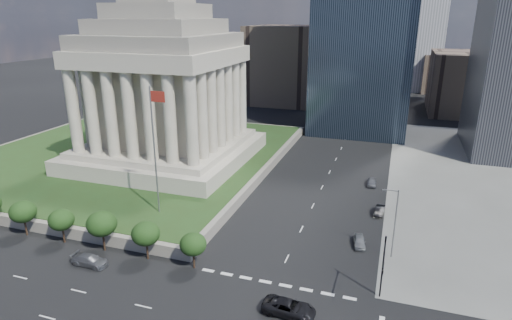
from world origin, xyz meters
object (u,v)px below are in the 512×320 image
at_px(flagpole, 155,144).
at_px(traffic_signal_ne, 383,266).
at_px(war_memorial, 162,68).
at_px(parked_sedan_far, 372,182).
at_px(street_lamp_north, 394,220).
at_px(parked_sedan_near, 359,241).
at_px(parked_sedan_mid, 380,211).
at_px(pickup_truck, 289,308).
at_px(suv_grey, 90,260).

distance_m(flagpole, traffic_signal_ne, 36.69).
distance_m(war_memorial, parked_sedan_far, 47.82).
xyz_separation_m(street_lamp_north, parked_sedan_near, (-4.33, 1.83, -4.98)).
bearing_deg(parked_sedan_far, parked_sedan_mid, -82.07).
xyz_separation_m(traffic_signal_ne, parked_sedan_mid, (-1.31, 24.57, -4.59)).
distance_m(pickup_truck, suv_grey, 27.52).
bearing_deg(suv_grey, street_lamp_north, -68.30).
bearing_deg(street_lamp_north, parked_sedan_mid, 99.18).
bearing_deg(flagpole, parked_sedan_near, 5.24).
height_order(traffic_signal_ne, parked_sedan_far, traffic_signal_ne).
bearing_deg(pickup_truck, flagpole, 61.84).
bearing_deg(flagpole, parked_sedan_mid, 23.36).
relative_size(war_memorial, pickup_truck, 6.52).
bearing_deg(parked_sedan_far, pickup_truck, -99.74).
bearing_deg(parked_sedan_far, suv_grey, -130.98).
relative_size(pickup_truck, parked_sedan_far, 1.43).
height_order(street_lamp_north, parked_sedan_near, street_lamp_north).
bearing_deg(pickup_truck, suv_grey, 90.44).
relative_size(traffic_signal_ne, parked_sedan_mid, 1.98).
relative_size(suv_grey, parked_sedan_near, 1.27).
height_order(flagpole, street_lamp_north, flagpole).
xyz_separation_m(parked_sedan_near, parked_sedan_far, (0.00, 24.24, 0.03)).
relative_size(pickup_truck, parked_sedan_near, 1.49).
xyz_separation_m(flagpole, parked_sedan_near, (30.83, 2.83, -12.43)).
distance_m(flagpole, parked_sedan_far, 42.86).
bearing_deg(parked_sedan_near, parked_sedan_far, 80.52).
xyz_separation_m(flagpole, suv_grey, (-2.57, -13.83, -12.38)).
relative_size(suv_grey, parked_sedan_mid, 1.26).
distance_m(parked_sedan_near, parked_sedan_far, 24.24).
bearing_deg(war_memorial, parked_sedan_far, 4.08).
relative_size(war_memorial, parked_sedan_mid, 9.67).
xyz_separation_m(flagpole, parked_sedan_mid, (33.01, 14.26, -12.45)).
distance_m(war_memorial, parked_sedan_near, 52.21).
height_order(war_memorial, parked_sedan_far, war_memorial).
relative_size(parked_sedan_mid, parked_sedan_far, 0.97).
bearing_deg(street_lamp_north, pickup_truck, -122.61).
bearing_deg(pickup_truck, traffic_signal_ne, -60.66).
xyz_separation_m(war_memorial, parked_sedan_far, (43.00, 3.07, -20.69)).
height_order(pickup_truck, parked_sedan_mid, pickup_truck).
height_order(traffic_signal_ne, parked_sedan_mid, traffic_signal_ne).
xyz_separation_m(suv_grey, parked_sedan_near, (33.39, 16.66, -0.05)).
distance_m(pickup_truck, parked_sedan_mid, 30.35).
distance_m(flagpole, street_lamp_north, 35.95).
bearing_deg(parked_sedan_far, flagpole, -140.47).
distance_m(traffic_signal_ne, street_lamp_north, 11.34).
height_order(pickup_truck, parked_sedan_far, pickup_truck).
relative_size(flagpole, traffic_signal_ne, 2.50).
bearing_deg(pickup_truck, parked_sedan_near, -15.47).
relative_size(street_lamp_north, suv_grey, 1.97).
height_order(war_memorial, parked_sedan_mid, war_memorial).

